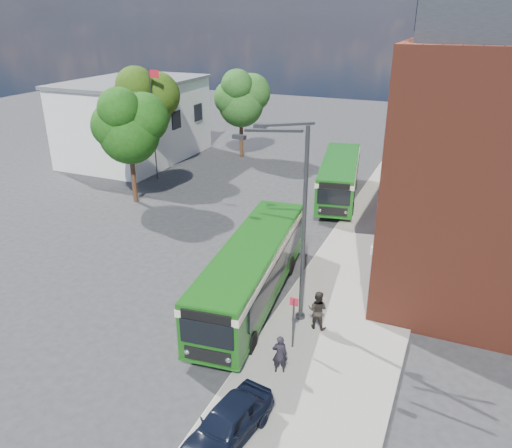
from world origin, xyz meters
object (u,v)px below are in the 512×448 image
at_px(street_lamp, 296,223).
at_px(parked_car, 228,423).
at_px(bus_front, 252,266).
at_px(bus_rear, 339,175).

distance_m(street_lamp, parked_car, 8.61).
xyz_separation_m(bus_front, parked_car, (2.81, -8.40, -1.03)).
relative_size(bus_rear, parked_car, 2.79).
distance_m(bus_front, parked_car, 8.92).
bearing_deg(parked_car, bus_rear, 106.14).
bearing_deg(bus_rear, street_lamp, -82.43).
bearing_deg(parked_car, street_lamp, 103.18).
height_order(bus_front, bus_rear, same).
height_order(street_lamp, bus_rear, street_lamp).
distance_m(street_lamp, bus_rear, 16.90).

